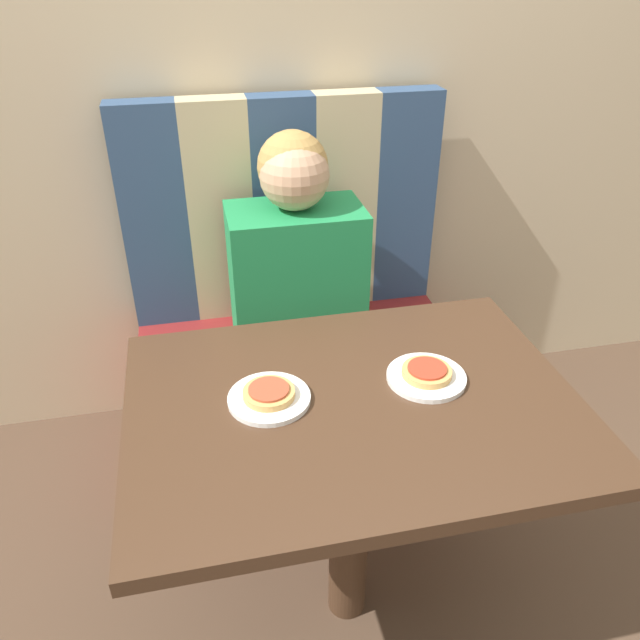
{
  "coord_description": "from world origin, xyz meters",
  "views": [
    {
      "loc": [
        -0.3,
        -1.02,
        1.56
      ],
      "look_at": [
        0.0,
        0.34,
        0.71
      ],
      "focal_mm": 35.0,
      "sensor_mm": 36.0,
      "label": 1
    }
  ],
  "objects_px": {
    "plate_right": "(426,377)",
    "pizza_right": "(427,371)",
    "plate_left": "(269,398)",
    "pizza_left": "(269,393)",
    "person": "(296,250)"
  },
  "relations": [
    {
      "from": "plate_right",
      "to": "pizza_right",
      "type": "bearing_deg",
      "value": 14.04
    },
    {
      "from": "plate_left",
      "to": "pizza_left",
      "type": "distance_m",
      "value": 0.02
    },
    {
      "from": "plate_left",
      "to": "pizza_right",
      "type": "height_order",
      "value": "pizza_right"
    },
    {
      "from": "plate_right",
      "to": "plate_left",
      "type": "bearing_deg",
      "value": 180.0
    },
    {
      "from": "pizza_left",
      "to": "pizza_right",
      "type": "distance_m",
      "value": 0.36
    },
    {
      "from": "person",
      "to": "plate_right",
      "type": "relative_size",
      "value": 3.75
    },
    {
      "from": "person",
      "to": "pizza_right",
      "type": "distance_m",
      "value": 0.68
    },
    {
      "from": "plate_left",
      "to": "pizza_left",
      "type": "relative_size",
      "value": 1.6
    },
    {
      "from": "person",
      "to": "plate_right",
      "type": "xyz_separation_m",
      "value": [
        0.18,
        -0.65,
        -0.04
      ]
    },
    {
      "from": "plate_right",
      "to": "pizza_left",
      "type": "height_order",
      "value": "pizza_left"
    },
    {
      "from": "plate_left",
      "to": "plate_right",
      "type": "relative_size",
      "value": 1.0
    },
    {
      "from": "person",
      "to": "plate_right",
      "type": "distance_m",
      "value": 0.68
    },
    {
      "from": "plate_right",
      "to": "pizza_left",
      "type": "xyz_separation_m",
      "value": [
        -0.36,
        0.0,
        0.02
      ]
    },
    {
      "from": "pizza_left",
      "to": "pizza_right",
      "type": "height_order",
      "value": "same"
    },
    {
      "from": "pizza_left",
      "to": "plate_right",
      "type": "bearing_deg",
      "value": -0.0
    }
  ]
}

